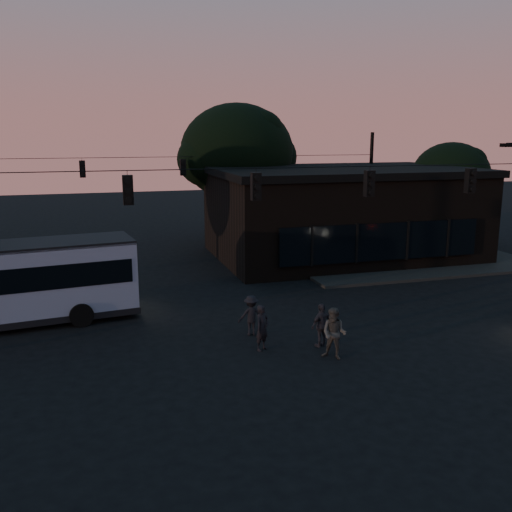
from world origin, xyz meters
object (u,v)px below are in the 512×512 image
object	(u,v)px
building	(341,212)
pedestrian_c	(322,325)
pedestrian_a	(262,328)
pedestrian_d	(251,315)
pedestrian_b	(334,334)

from	to	relation	value
building	pedestrian_c	xyz separation A→B (m)	(-7.16, -13.94, -1.91)
pedestrian_a	pedestrian_c	world-z (taller)	pedestrian_a
building	pedestrian_d	bearing A→B (deg)	-127.36
pedestrian_a	pedestrian_c	distance (m)	2.13
pedestrian_a	pedestrian_d	size ratio (longest dim) A/B	1.06
pedestrian_b	pedestrian_d	xyz separation A→B (m)	(-2.02, 3.01, -0.12)
pedestrian_a	pedestrian_d	distance (m)	1.58
building	pedestrian_c	bearing A→B (deg)	-117.18
pedestrian_c	pedestrian_d	xyz separation A→B (m)	(-2.05, 1.88, -0.03)
pedestrian_c	pedestrian_d	world-z (taller)	pedestrian_c
pedestrian_a	pedestrian_d	bearing A→B (deg)	53.59
building	pedestrian_d	size ratio (longest dim) A/B	10.08
building	pedestrian_b	size ratio (longest dim) A/B	8.75
building	pedestrian_a	size ratio (longest dim) A/B	9.50
pedestrian_b	pedestrian_d	size ratio (longest dim) A/B	1.15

